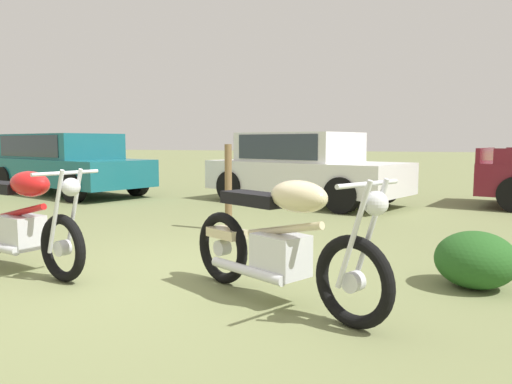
# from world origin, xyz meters

# --- Properties ---
(ground_plane) EXTENTS (120.00, 120.00, 0.00)m
(ground_plane) POSITION_xyz_m (0.00, 0.00, 0.00)
(ground_plane) COLOR olive
(motorcycle_red) EXTENTS (1.93, 0.78, 1.02)m
(motorcycle_red) POSITION_xyz_m (-1.29, -0.22, 0.49)
(motorcycle_red) COLOR black
(motorcycle_red) RESTS_ON ground
(motorcycle_cream) EXTENTS (1.86, 1.17, 1.02)m
(motorcycle_cream) POSITION_xyz_m (1.35, -0.24, 0.49)
(motorcycle_cream) COLOR black
(motorcycle_cream) RESTS_ON ground
(car_teal) EXTENTS (4.71, 2.97, 1.43)m
(car_teal) POSITION_xyz_m (-5.94, 5.51, 0.83)
(car_teal) COLOR #19606B
(car_teal) RESTS_ON ground
(car_white) EXTENTS (4.36, 2.94, 1.43)m
(car_white) POSITION_xyz_m (-0.15, 5.85, 0.80)
(car_white) COLOR silver
(car_white) RESTS_ON ground
(fence_post_wooden) EXTENTS (0.10, 0.10, 1.21)m
(fence_post_wooden) POSITION_xyz_m (-0.29, 2.45, 0.61)
(fence_post_wooden) COLOR brown
(fence_post_wooden) RESTS_ON ground
(shrub_low) EXTENTS (0.68, 0.66, 0.49)m
(shrub_low) POSITION_xyz_m (2.78, 0.73, 0.24)
(shrub_low) COLOR #23551E
(shrub_low) RESTS_ON ground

